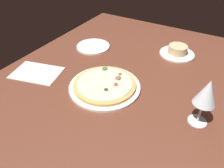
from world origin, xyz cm
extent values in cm
cube|color=brown|center=(0.00, 0.00, 2.00)|extent=(150.00, 110.00, 4.00)
cylinder|color=silver|center=(-0.39, -6.69, 4.50)|extent=(29.25, 29.25, 1.00)
cylinder|color=tan|center=(-0.39, -6.69, 5.60)|extent=(25.45, 25.45, 1.20)
cylinder|color=beige|center=(-0.39, -6.69, 6.40)|extent=(22.38, 22.38, 0.40)
ellipsoid|color=#4C3828|center=(3.75, -3.70, 6.80)|extent=(1.89, 1.71, 0.41)
ellipsoid|color=brown|center=(-8.16, -4.07, 6.81)|extent=(1.89, 1.57, 0.42)
ellipsoid|color=brown|center=(-5.14, -3.30, 6.91)|extent=(2.95, 2.45, 0.61)
ellipsoid|color=#387033|center=(-8.41, -11.82, 6.89)|extent=(2.88, 2.39, 0.57)
ellipsoid|color=#AD4733|center=(-0.93, -2.06, 6.96)|extent=(1.84, 1.65, 0.72)
cylinder|color=silver|center=(-41.74, 10.87, 4.40)|extent=(17.48, 17.48, 0.80)
cylinder|color=#D1B784|center=(-41.74, 10.87, 6.88)|extent=(9.29, 9.29, 4.17)
cylinder|color=silver|center=(0.31, 30.49, 4.20)|extent=(6.39, 6.39, 0.40)
cylinder|color=silver|center=(0.31, 30.49, 8.48)|extent=(0.80, 0.80, 8.17)
cone|color=silver|center=(0.31, 30.49, 17.03)|extent=(7.16, 7.16, 8.92)
cone|color=maroon|center=(0.31, 30.49, 13.98)|extent=(2.03, 2.03, 2.82)
cylinder|color=white|center=(-26.74, -30.63, 4.45)|extent=(17.81, 17.81, 0.90)
cube|color=silver|center=(6.49, -38.76, 4.15)|extent=(19.26, 24.01, 0.30)
camera|label=1|loc=(57.96, 30.57, 58.82)|focal=34.28mm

